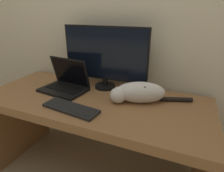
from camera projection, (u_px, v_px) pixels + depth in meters
wall_back at (114, 9)px, 1.46m from camera, size 6.40×0.06×2.60m
desk at (93, 115)px, 1.39m from camera, size 1.63×0.68×0.71m
monitor at (105, 56)px, 1.43m from camera, size 0.68×0.16×0.48m
laptop at (65, 84)px, 1.46m from camera, size 0.38×0.28×0.25m
external_keyboard at (71, 108)px, 1.18m from camera, size 0.39×0.16×0.02m
cat at (138, 92)px, 1.26m from camera, size 0.53×0.27×0.15m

